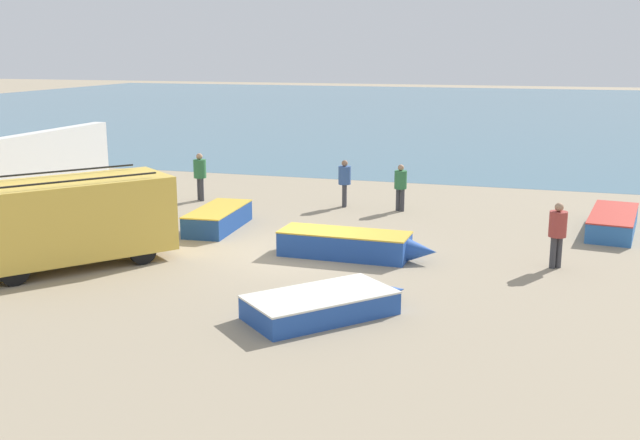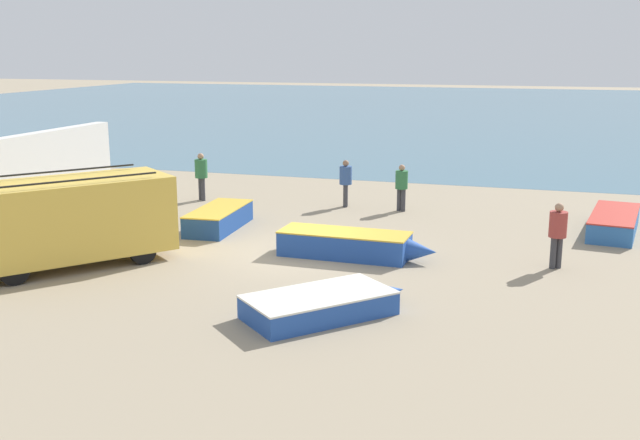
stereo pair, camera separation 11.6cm
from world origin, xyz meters
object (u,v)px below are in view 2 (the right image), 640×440
object	(u,v)px
fisherman_2	(346,179)
fishing_rowboat_0	(323,304)
fisherman_1	(402,183)
parked_van	(67,219)
fisherman_3	(201,172)
fishing_rowboat_3	(221,217)
fishing_rowboat_2	(351,244)
fisherman_0	(558,230)
fishing_rowboat_1	(614,221)

from	to	relation	value
fisherman_2	fishing_rowboat_0	bearing A→B (deg)	93.16
fishing_rowboat_0	fisherman_1	size ratio (longest dim) A/B	2.11
parked_van	fisherman_3	xyz separation A→B (m)	(-0.48, 8.84, -0.19)
fishing_rowboat_0	fishing_rowboat_3	bearing A→B (deg)	81.34
fishing_rowboat_0	fisherman_3	world-z (taller)	fisherman_3
fishing_rowboat_3	fishing_rowboat_2	bearing A→B (deg)	-116.72
parked_van	fisherman_0	size ratio (longest dim) A/B	3.14
fishing_rowboat_2	fisherman_2	size ratio (longest dim) A/B	2.56
fisherman_1	fisherman_2	distance (m)	2.06
fisherman_2	fishing_rowboat_2	bearing A→B (deg)	96.90
fisherman_3	fisherman_2	bearing A→B (deg)	-48.93
fishing_rowboat_2	fisherman_3	distance (m)	9.40
fisherman_2	fisherman_3	bearing A→B (deg)	-4.61
parked_van	fishing_rowboat_0	bearing A→B (deg)	116.15
fisherman_3	fishing_rowboat_2	bearing A→B (deg)	-92.70
fishing_rowboat_0	fishing_rowboat_1	bearing A→B (deg)	9.21
parked_van	fishing_rowboat_3	xyz separation A→B (m)	(2.01, 5.05, -0.91)
fisherman_1	fisherman_3	size ratio (longest dim) A/B	0.92
fishing_rowboat_3	fisherman_2	distance (m)	5.22
fishing_rowboat_2	fisherman_1	bearing A→B (deg)	89.87
fisherman_3	fisherman_1	bearing A→B (deg)	-51.47
fishing_rowboat_1	fisherman_0	world-z (taller)	fisherman_0
fishing_rowboat_3	fisherman_0	xyz separation A→B (m)	(10.15, -1.58, 0.69)
fishing_rowboat_3	fisherman_3	distance (m)	4.59
fishing_rowboat_3	fisherman_2	bearing A→B (deg)	-37.92
parked_van	fishing_rowboat_2	size ratio (longest dim) A/B	1.25
fisherman_0	fisherman_2	bearing A→B (deg)	16.69
fishing_rowboat_3	fisherman_3	xyz separation A→B (m)	(-2.49, 3.79, 0.73)
parked_van	fisherman_1	bearing A→B (deg)	-178.59
fishing_rowboat_2	fisherman_2	xyz separation A→B (m)	(-1.89, 6.34, 0.66)
fisherman_1	fishing_rowboat_3	bearing A→B (deg)	143.42
fishing_rowboat_0	fisherman_1	world-z (taller)	fisherman_1
fishing_rowboat_3	fishing_rowboat_0	bearing A→B (deg)	-144.44
parked_van	fisherman_3	world-z (taller)	parked_van
fisherman_0	fisherman_3	world-z (taller)	fisherman_3
fisherman_2	fishing_rowboat_1	bearing A→B (deg)	163.33
fishing_rowboat_1	fishing_rowboat_3	size ratio (longest dim) A/B	1.22
fisherman_3	fisherman_0	bearing A→B (deg)	-76.99
fisherman_0	fisherman_1	bearing A→B (deg)	7.92
fisherman_0	fisherman_2	size ratio (longest dim) A/B	1.02
parked_van	fishing_rowboat_0	xyz separation A→B (m)	(7.44, -1.66, -0.99)
fisherman_0	fisherman_3	bearing A→B (deg)	32.71
fisherman_0	fisherman_2	world-z (taller)	fisherman_0
fishing_rowboat_1	fishing_rowboat_2	world-z (taller)	fishing_rowboat_2
fisherman_0	fisherman_1	world-z (taller)	fisherman_0
fishing_rowboat_2	fisherman_0	size ratio (longest dim) A/B	2.51
fishing_rowboat_2	fisherman_2	bearing A→B (deg)	107.96
fisherman_0	parked_van	bearing A→B (deg)	71.65
fishing_rowboat_3	fisherman_1	bearing A→B (deg)	-53.87
parked_van	fisherman_0	distance (m)	12.65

